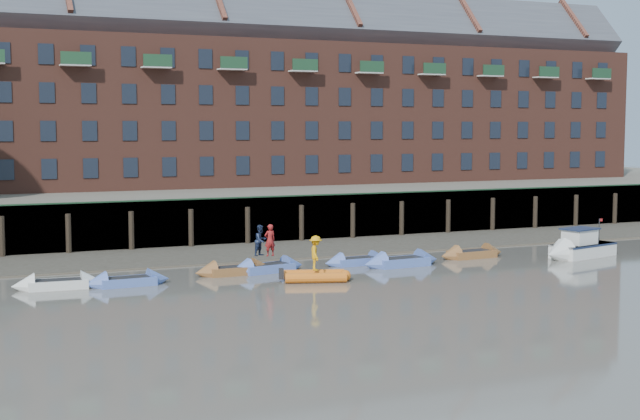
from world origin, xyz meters
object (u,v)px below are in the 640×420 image
person_rib_crew (316,253)px  rowboat_2 (234,270)px  rowboat_0 (58,284)px  rowboat_1 (128,281)px  rib_tender (318,276)px  person_rower_a (270,240)px  person_rower_b (261,240)px  motor_launch (574,248)px  rowboat_3 (267,268)px  rowboat_6 (472,254)px  rowboat_5 (401,262)px  rowboat_4 (357,261)px

person_rib_crew → rowboat_2: bearing=61.1°
rowboat_0 → rowboat_1: bearing=-5.8°
rib_tender → person_rower_a: 4.26m
rowboat_2 → person_rower_b: size_ratio=2.61×
rowboat_2 → person_rower_a: person_rower_a is taller
person_rower_a → rowboat_2: bearing=-6.0°
rib_tender → motor_launch: 17.89m
rowboat_2 → person_rower_a: 2.62m
rowboat_1 → rowboat_3: bearing=6.0°
rowboat_6 → motor_launch: 6.31m
rowboat_3 → person_rower_b: size_ratio=2.73×
rowboat_5 → person_rower_a: 8.00m
person_rower_a → person_rower_b: 0.53m
motor_launch → rowboat_1: bearing=-17.3°
rowboat_6 → rib_tender: rowboat_6 is taller
motor_launch → person_rib_crew: 18.00m
rowboat_3 → rowboat_1: bearing=178.4°
rowboat_6 → person_rower_b: person_rower_b is taller
rowboat_0 → rowboat_4: rowboat_0 is taller
rowboat_4 → motor_launch: 13.83m
rowboat_4 → rowboat_6: size_ratio=0.93×
rowboat_3 → motor_launch: size_ratio=0.80×
rowboat_0 → motor_launch: (30.73, -1.67, 0.37)m
rowboat_0 → rowboat_2: (9.47, 0.62, 0.00)m
rowboat_1 → rib_tender: (9.52, -2.54, 0.04)m
rowboat_3 → rowboat_0: bearing=173.3°
rowboat_0 → motor_launch: bearing=-0.0°
rowboat_6 → rib_tender: 12.69m
rowboat_1 → rowboat_3: 8.12m
rowboat_1 → rowboat_4: rowboat_1 is taller
rowboat_0 → rowboat_5: size_ratio=0.90×
rowboat_0 → rowboat_2: same height
rowboat_4 → person_rower_a: person_rower_a is taller
rowboat_3 → rowboat_4: bearing=-5.7°
rowboat_5 → rib_tender: 7.00m
rowboat_2 → rowboat_5: rowboat_5 is taller
rowboat_6 → rowboat_2: bearing=177.1°
rowboat_1 → rowboat_6: bearing=1.1°
rowboat_3 → rib_tender: rowboat_3 is taller
rowboat_4 → person_rib_crew: person_rib_crew is taller
rib_tender → motor_launch: (17.83, 1.40, 0.33)m
rowboat_4 → rowboat_2: bearing=-179.8°
person_rower_a → rowboat_0: bearing=-4.1°
motor_launch → person_rib_crew: person_rib_crew is taller
rowboat_0 → person_rib_crew: (12.80, -3.03, 1.26)m
rowboat_3 → rowboat_5: (7.94, -1.03, 0.02)m
rowboat_5 → rowboat_6: rowboat_5 is taller
rib_tender → rowboat_1: bearing=-177.4°
rowboat_0 → person_rib_crew: person_rib_crew is taller
rowboat_1 → rib_tender: size_ratio=1.22×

